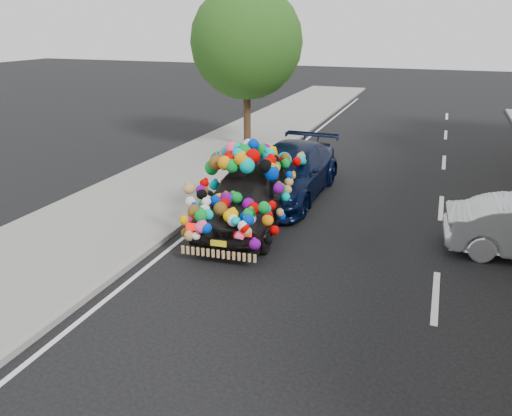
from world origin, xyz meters
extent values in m
plane|color=black|center=(0.00, 0.00, 0.00)|extent=(100.00, 100.00, 0.00)
cube|color=gray|center=(-4.30, 0.00, 0.06)|extent=(4.00, 60.00, 0.12)
cube|color=gray|center=(-2.35, 0.00, 0.07)|extent=(0.15, 60.00, 0.13)
cylinder|color=#332114|center=(-3.80, 9.50, 1.36)|extent=(0.28, 0.28, 2.73)
sphere|color=#1B5316|center=(-3.80, 9.50, 4.03)|extent=(4.20, 4.20, 4.20)
imported|color=black|center=(-0.83, 2.00, 0.74)|extent=(2.07, 4.45, 1.47)
cube|color=red|center=(-1.25, -0.22, 0.78)|extent=(0.22, 0.08, 0.14)
cube|color=red|center=(-0.07, -0.13, 0.78)|extent=(0.22, 0.08, 0.14)
cube|color=yellow|center=(-0.66, -0.19, 0.48)|extent=(0.34, 0.07, 0.12)
imported|color=black|center=(-0.58, 4.50, 0.72)|extent=(2.14, 5.03, 1.45)
camera|label=1|loc=(3.29, -8.64, 4.71)|focal=35.00mm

